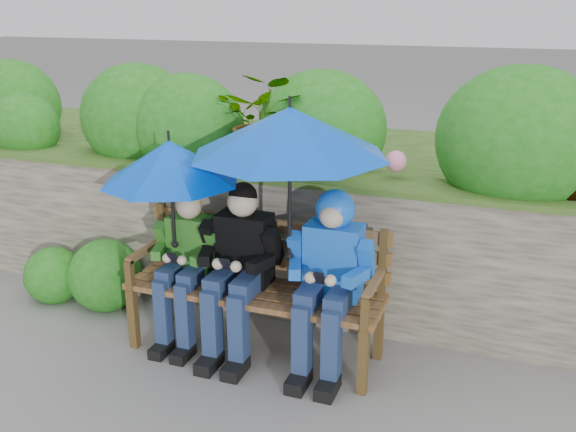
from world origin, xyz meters
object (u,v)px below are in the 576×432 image
(boy_middle, at_px, (239,262))
(umbrella_right, at_px, (290,132))
(boy_right, at_px, (329,268))
(umbrella_left, at_px, (170,162))
(boy_left, at_px, (186,259))
(park_bench, at_px, (258,278))

(boy_middle, bearing_deg, umbrella_right, -0.64)
(boy_right, bearing_deg, boy_middle, -178.81)
(boy_right, relative_size, umbrella_left, 1.28)
(umbrella_right, bearing_deg, boy_middle, 179.36)
(boy_left, height_order, boy_right, boy_right)
(boy_left, xyz_separation_m, umbrella_left, (-0.06, -0.03, 0.65))
(boy_left, xyz_separation_m, boy_right, (0.96, 0.00, 0.08))
(park_bench, xyz_separation_m, boy_right, (0.49, -0.06, 0.17))
(park_bench, relative_size, boy_right, 1.47)
(park_bench, relative_size, boy_left, 1.60)
(park_bench, bearing_deg, boy_left, -172.00)
(boy_middle, relative_size, boy_right, 0.99)
(boy_middle, height_order, boy_right, boy_right)
(park_bench, xyz_separation_m, boy_middle, (-0.10, -0.07, 0.12))
(boy_right, distance_m, umbrella_left, 1.16)
(boy_right, height_order, umbrella_right, umbrella_right)
(boy_right, distance_m, umbrella_right, 0.84)
(boy_left, relative_size, boy_right, 0.92)
(boy_middle, xyz_separation_m, umbrella_left, (-0.43, -0.02, 0.61))
(umbrella_left, xyz_separation_m, umbrella_right, (0.77, 0.02, 0.23))
(boy_middle, height_order, umbrella_right, umbrella_right)
(park_bench, height_order, boy_left, boy_left)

